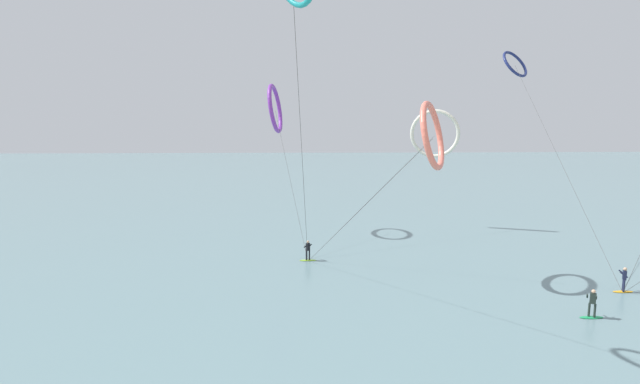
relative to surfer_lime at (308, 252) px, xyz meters
The scene contains 8 objects.
sea_water 73.16m from the surfer_lime, 89.66° to the left, with size 400.00×200.00×0.08m, color slate.
surfer_lime is the anchor object (origin of this frame).
surfer_emerald 20.12m from the surfer_lime, 36.81° to the right, with size 1.40×0.72×1.70m.
surfer_amber 22.44m from the surfer_lime, 21.38° to the right, with size 1.40×0.70×1.70m.
kite_ivory 20.62m from the surfer_lime, 40.37° to the left, with size 16.60×13.39×13.02m.
kite_violet 16.69m from the surfer_lime, 105.70° to the left, with size 4.03×13.63×15.53m.
kite_navy 31.83m from the surfer_lime, 30.34° to the left, with size 4.36×23.67×19.55m.
kite_coral 13.81m from the surfer_lime, 30.07° to the right, with size 10.44×7.48×12.86m.
Camera 1 is at (-1.13, -1.58, 10.84)m, focal length 24.90 mm.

